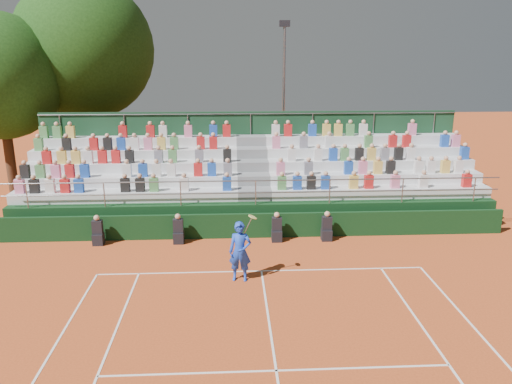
{
  "coord_description": "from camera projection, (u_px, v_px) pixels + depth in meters",
  "views": [
    {
      "loc": [
        -1.0,
        -15.48,
        7.15
      ],
      "look_at": [
        0.0,
        3.5,
        1.8
      ],
      "focal_mm": 35.0,
      "sensor_mm": 36.0,
      "label": 1
    }
  ],
  "objects": [
    {
      "name": "grandstand",
      "position": [
        252.0,
        190.0,
        22.76
      ],
      "size": [
        20.0,
        5.2,
        4.4
      ],
      "color": "black",
      "rests_on": "ground"
    },
    {
      "name": "courtside_wall",
      "position": [
        256.0,
        225.0,
        19.81
      ],
      "size": [
        20.0,
        0.15,
        1.0
      ],
      "primitive_type": "cube",
      "color": "black",
      "rests_on": "ground"
    },
    {
      "name": "floodlight_mast",
      "position": [
        284.0,
        88.0,
        28.95
      ],
      "size": [
        0.6,
        0.25,
        8.86
      ],
      "color": "gray",
      "rests_on": "ground"
    },
    {
      "name": "tennis_player",
      "position": [
        240.0,
        251.0,
        15.96
      ],
      "size": [
        0.92,
        0.57,
        2.22
      ],
      "color": "blue",
      "rests_on": "ground"
    },
    {
      "name": "line_officials",
      "position": [
        221.0,
        231.0,
        19.31
      ],
      "size": [
        9.24,
        0.4,
        1.19
      ],
      "color": "black",
      "rests_on": "ground"
    },
    {
      "name": "tree_east",
      "position": [
        84.0,
        50.0,
        27.4
      ],
      "size": [
        7.63,
        7.63,
        11.1
      ],
      "color": "#331F12",
      "rests_on": "ground"
    },
    {
      "name": "ground",
      "position": [
        261.0,
        271.0,
        16.87
      ],
      "size": [
        90.0,
        90.0,
        0.0
      ],
      "primitive_type": "plane",
      "color": "#C64F21",
      "rests_on": "ground"
    }
  ]
}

